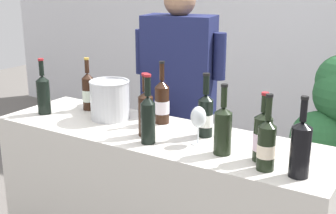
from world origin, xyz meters
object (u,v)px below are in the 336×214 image
person_server (179,120)px  wine_bottle_9 (301,147)px  ice_bucket (110,99)px  wine_bottle_1 (146,112)px  wine_bottle_4 (88,91)px  wine_bottle_5 (266,144)px  wine_glass (198,118)px  wine_bottle_2 (263,137)px  wine_bottle_7 (43,93)px  potted_shrub (335,114)px  wine_bottle_3 (205,114)px  wine_bottle_8 (162,102)px  wine_bottle_6 (223,129)px  wine_bottle_0 (148,117)px

person_server → wine_bottle_9: bearing=-35.6°
ice_bucket → wine_bottle_9: bearing=-10.0°
wine_bottle_9 → wine_bottle_1: bearing=174.6°
wine_bottle_4 → person_server: bearing=48.0°
wine_bottle_5 → wine_glass: bearing=163.1°
wine_bottle_9 → wine_bottle_4: bearing=168.8°
wine_glass → wine_bottle_2: bearing=-5.2°
wine_bottle_7 → wine_bottle_9: (1.55, -0.07, 0.00)m
wine_bottle_2 → potted_shrub: (0.04, 1.41, -0.26)m
wine_bottle_9 → ice_bucket: 1.17m
wine_bottle_3 → person_server: 0.69m
person_server → wine_bottle_8: bearing=-72.1°
wine_bottle_2 → wine_bottle_9: bearing=-22.7°
wine_bottle_5 → wine_bottle_7: bearing=176.8°
wine_bottle_7 → potted_shrub: bearing=45.6°
wine_bottle_8 → wine_glass: (0.33, -0.18, 0.01)m
wine_bottle_7 → wine_bottle_8: size_ratio=0.95×
wine_bottle_2 → wine_bottle_6: size_ratio=0.95×
wine_bottle_4 → wine_bottle_8: size_ratio=0.92×
wine_bottle_0 → person_server: bearing=108.9°
wine_bottle_5 → ice_bucket: bearing=168.2°
wine_bottle_6 → wine_bottle_1: bearing=177.5°
wine_bottle_6 → wine_bottle_9: 0.38m
potted_shrub → wine_bottle_0: bearing=-111.4°
potted_shrub → wine_bottle_9: bearing=-84.1°
wine_bottle_4 → wine_bottle_5: (1.24, -0.28, -0.00)m
wine_bottle_3 → person_server: (-0.44, 0.48, -0.24)m
wine_bottle_5 → person_server: size_ratio=0.20×
wine_bottle_4 → wine_bottle_5: bearing=-12.8°
wine_bottle_3 → wine_bottle_5: size_ratio=0.99×
potted_shrub → wine_bottle_1: bearing=-115.0°
wine_bottle_1 → ice_bucket: 0.36m
wine_bottle_4 → wine_bottle_9: wine_bottle_9 is taller
person_server → wine_bottle_4: bearing=-132.0°
wine_bottle_1 → wine_bottle_4: size_ratio=1.01×
wine_bottle_9 → wine_bottle_6: bearing=171.3°
wine_bottle_7 → ice_bucket: (0.40, 0.13, -0.01)m
wine_bottle_0 → wine_bottle_7: size_ratio=1.04×
wine_bottle_8 → potted_shrub: 1.42m
wine_bottle_5 → wine_bottle_9: size_ratio=0.97×
wine_bottle_6 → wine_glass: (-0.16, 0.05, 0.01)m
potted_shrub → wine_bottle_8: bearing=-120.3°
person_server → potted_shrub: person_server is taller
wine_bottle_1 → person_server: (-0.17, 0.63, -0.25)m
wine_bottle_1 → wine_bottle_7: (-0.73, -0.01, -0.00)m
ice_bucket → person_server: 0.58m
wine_bottle_7 → wine_bottle_9: 1.55m
wine_bottle_2 → wine_bottle_3: (-0.36, 0.15, 0.00)m
wine_bottle_2 → wine_bottle_3: bearing=157.5°
wine_bottle_6 → wine_bottle_9: bearing=-8.7°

